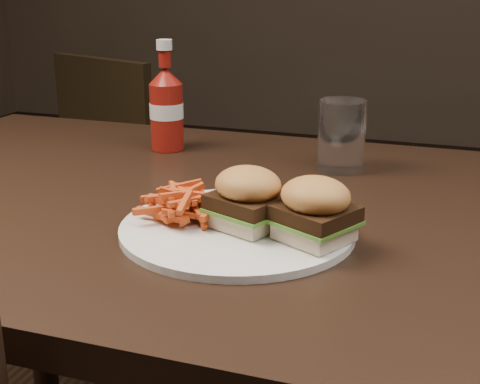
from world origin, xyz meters
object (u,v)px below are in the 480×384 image
(tumbler, at_px, (341,137))
(chair_far, at_px, (153,188))
(plate, at_px, (237,229))
(dining_table, at_px, (186,208))
(ketchup_bottle, at_px, (167,117))

(tumbler, bearing_deg, chair_far, 135.15)
(chair_far, height_order, plate, plate)
(dining_table, height_order, chair_far, dining_table)
(dining_table, bearing_deg, chair_far, 119.54)
(plate, height_order, tumbler, tumbler)
(plate, bearing_deg, tumbler, 77.80)
(dining_table, distance_m, ketchup_bottle, 0.28)
(ketchup_bottle, bearing_deg, dining_table, -59.61)
(plate, distance_m, tumbler, 0.32)
(dining_table, bearing_deg, ketchup_bottle, 120.39)
(plate, distance_m, ketchup_bottle, 0.43)
(dining_table, height_order, tumbler, tumbler)
(dining_table, bearing_deg, tumbler, 47.24)
(chair_far, relative_size, plate, 1.30)
(chair_far, bearing_deg, plate, 141.66)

